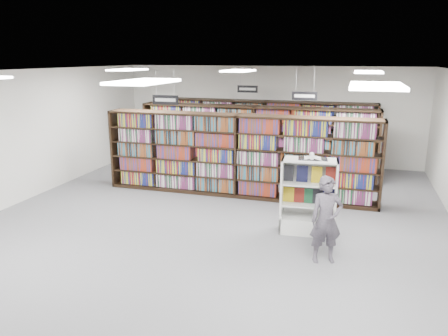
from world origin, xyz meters
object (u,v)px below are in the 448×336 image
(bookshelf_row_near, at_px, (238,156))
(endcap_display, at_px, (308,208))
(open_book, at_px, (312,157))
(shopper, at_px, (326,220))

(bookshelf_row_near, relative_size, endcap_display, 4.56)
(bookshelf_row_near, height_order, open_book, bookshelf_row_near)
(bookshelf_row_near, bearing_deg, open_book, -43.47)
(bookshelf_row_near, bearing_deg, endcap_display, -44.14)
(endcap_display, distance_m, open_book, 1.06)
(bookshelf_row_near, height_order, endcap_display, bookshelf_row_near)
(endcap_display, relative_size, open_book, 2.57)
(bookshelf_row_near, xyz_separation_m, open_book, (2.04, -1.93, 0.52))
(open_book, distance_m, shopper, 1.56)
(open_book, bearing_deg, endcap_display, -177.34)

